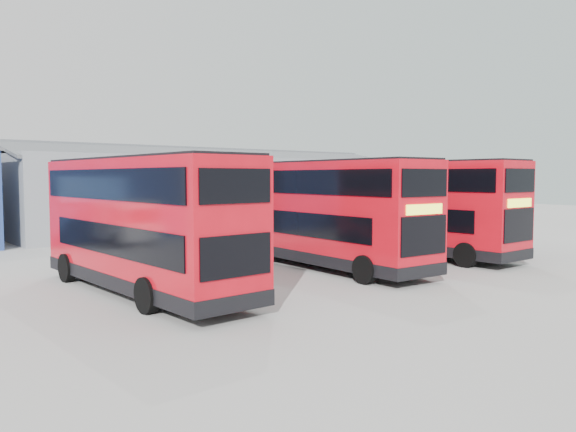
{
  "coord_description": "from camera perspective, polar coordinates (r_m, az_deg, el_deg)",
  "views": [
    {
      "loc": [
        -14.85,
        -16.47,
        3.68
      ],
      "look_at": [
        -0.4,
        0.94,
        2.1
      ],
      "focal_mm": 35.0,
      "sensor_mm": 36.0,
      "label": 1
    }
  ],
  "objects": [
    {
      "name": "double_decker_centre",
      "position": [
        22.7,
        3.85,
        0.13
      ],
      "size": [
        3.17,
        10.38,
        4.33
      ],
      "rotation": [
        0.0,
        0.0,
        -0.07
      ],
      "color": "red",
      "rests_on": "ground"
    },
    {
      "name": "double_decker_left",
      "position": [
        18.23,
        -14.58,
        -0.99
      ],
      "size": [
        2.76,
        10.22,
        4.3
      ],
      "rotation": [
        0.0,
        0.0,
        3.16
      ],
      "color": "red",
      "rests_on": "ground"
    },
    {
      "name": "double_decker_right",
      "position": [
        26.83,
        12.64,
        0.71
      ],
      "size": [
        2.71,
        10.43,
        4.4
      ],
      "rotation": [
        0.0,
        0.0,
        -0.0
      ],
      "color": "red",
      "rests_on": "ground"
    },
    {
      "name": "single_decker_blue",
      "position": [
        31.78,
        13.06,
        -0.23
      ],
      "size": [
        3.5,
        10.54,
        2.81
      ],
      "rotation": [
        0.0,
        0.0,
        3.03
      ],
      "color": "#0D0F3A",
      "rests_on": "ground"
    },
    {
      "name": "ground_plane",
      "position": [
        22.48,
        2.33,
        -5.43
      ],
      "size": [
        120.0,
        120.0,
        0.0
      ],
      "primitive_type": "plane",
      "color": "#9F9F9A",
      "rests_on": "ground"
    },
    {
      "name": "maintenance_shed",
      "position": [
        43.05,
        -7.62,
        2.53
      ],
      "size": [
        30.5,
        12.0,
        5.89
      ],
      "color": "gray",
      "rests_on": "ground"
    }
  ]
}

